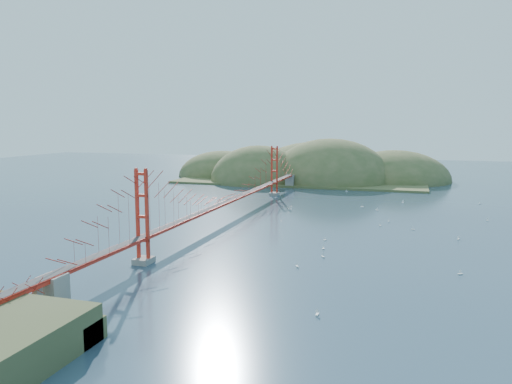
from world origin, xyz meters
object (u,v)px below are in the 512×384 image
(fort, at_px, (44,310))
(sailboat_0, at_px, (323,248))
(bridge, at_px, (230,180))
(sailboat_2, at_px, (413,229))
(sailboat_1, at_px, (380,225))

(fort, xyz_separation_m, sailboat_0, (19.34, 31.31, -0.52))
(sailboat_0, bearing_deg, bridge, 139.81)
(fort, xyz_separation_m, sailboat_2, (30.94, 47.78, -0.52))
(bridge, height_order, sailboat_2, bridge)
(fort, distance_m, sailboat_0, 36.80)
(sailboat_1, relative_size, sailboat_2, 0.98)
(bridge, xyz_separation_m, fort, (0.40, -47.98, -6.34))
(sailboat_0, bearing_deg, sailboat_1, 70.55)
(sailboat_0, distance_m, sailboat_2, 20.15)
(sailboat_1, bearing_deg, sailboat_2, -16.51)
(bridge, height_order, fort, bridge)
(fort, bearing_deg, sailboat_1, 62.47)
(sailboat_0, bearing_deg, fort, -121.71)
(fort, xyz_separation_m, sailboat_1, (25.71, 49.33, -0.52))
(bridge, relative_size, sailboat_1, 150.41)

